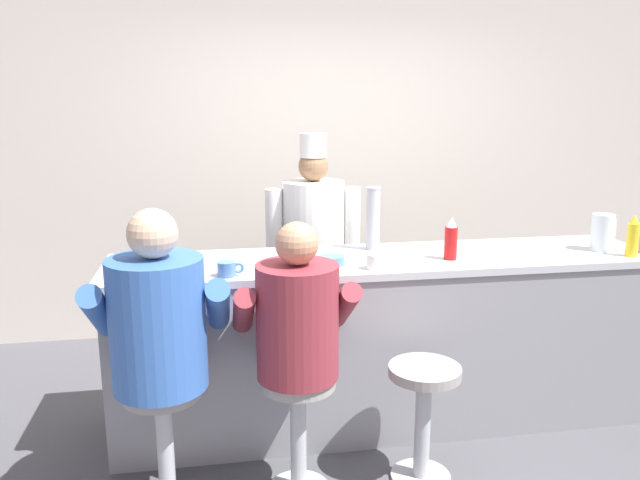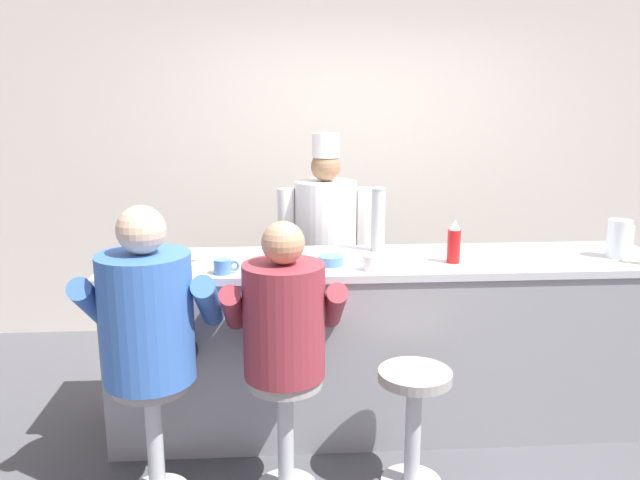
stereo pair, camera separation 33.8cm
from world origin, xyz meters
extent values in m
plane|color=#4C4C51|center=(0.00, 0.00, 0.00)|extent=(20.00, 20.00, 0.00)
cube|color=beige|center=(0.00, 1.99, 1.35)|extent=(10.00, 0.06, 2.70)
cube|color=gray|center=(0.00, 0.34, 0.48)|extent=(3.04, 0.65, 0.96)
cube|color=#BCBCC1|center=(0.00, 0.34, 0.98)|extent=(3.11, 0.67, 0.04)
cylinder|color=red|center=(0.34, 0.23, 1.09)|extent=(0.07, 0.07, 0.18)
cone|color=white|center=(0.34, 0.23, 1.21)|extent=(0.06, 0.06, 0.06)
cylinder|color=silver|center=(1.29, 0.28, 1.11)|extent=(0.13, 0.13, 0.21)
cube|color=silver|center=(1.36, 0.28, 1.12)|extent=(0.02, 0.02, 0.13)
cylinder|color=white|center=(-1.10, 0.29, 1.01)|extent=(0.24, 0.24, 0.02)
ellipsoid|color=#E0BC60|center=(-1.10, 0.29, 1.03)|extent=(0.11, 0.08, 0.03)
cylinder|color=#4C7FB7|center=(-0.33, 0.22, 1.02)|extent=(0.14, 0.14, 0.05)
cylinder|color=white|center=(-0.13, 0.10, 1.04)|extent=(0.09, 0.09, 0.08)
torus|color=white|center=(-0.07, 0.10, 1.04)|extent=(0.06, 0.02, 0.06)
cylinder|color=#4C7AB2|center=(-0.90, 0.09, 1.04)|extent=(0.09, 0.09, 0.08)
torus|color=#4C7AB2|center=(-0.84, 0.09, 1.04)|extent=(0.06, 0.02, 0.06)
cylinder|color=#B7BABF|center=(-0.03, 0.52, 1.18)|extent=(0.08, 0.08, 0.36)
cylinder|color=silver|center=(-0.03, 0.52, 1.37)|extent=(0.09, 0.09, 0.01)
cylinder|color=#B2B5BA|center=(-1.21, -0.28, 0.30)|extent=(0.08, 0.08, 0.57)
cylinder|color=gray|center=(-1.21, -0.28, 0.58)|extent=(0.35, 0.35, 0.05)
cylinder|color=#33384C|center=(-1.31, -0.07, 0.62)|extent=(0.16, 0.42, 0.16)
cylinder|color=#33384C|center=(-1.10, -0.07, 0.62)|extent=(0.16, 0.42, 0.16)
cylinder|color=#3866B7|center=(-1.21, -0.28, 0.90)|extent=(0.42, 0.42, 0.60)
cylinder|color=#3866B7|center=(-1.47, -0.16, 0.93)|extent=(0.11, 0.45, 0.36)
cylinder|color=#3866B7|center=(-0.94, -0.16, 0.93)|extent=(0.11, 0.45, 0.36)
sphere|color=#DBB28E|center=(-1.21, -0.28, 1.31)|extent=(0.22, 0.22, 0.22)
cylinder|color=#B2B5BA|center=(-0.59, -0.28, 0.30)|extent=(0.08, 0.08, 0.57)
cylinder|color=gray|center=(-0.59, -0.28, 0.58)|extent=(0.35, 0.35, 0.05)
cylinder|color=#33384C|center=(-0.68, -0.09, 0.62)|extent=(0.14, 0.38, 0.14)
cylinder|color=#33384C|center=(-0.49, -0.09, 0.62)|extent=(0.14, 0.38, 0.14)
cylinder|color=maroon|center=(-0.59, -0.28, 0.87)|extent=(0.38, 0.38, 0.54)
cylinder|color=maroon|center=(-0.83, -0.18, 0.90)|extent=(0.10, 0.41, 0.33)
cylinder|color=maroon|center=(-0.35, -0.18, 0.90)|extent=(0.10, 0.41, 0.33)
sphere|color=tan|center=(-0.59, -0.28, 1.24)|extent=(0.20, 0.20, 0.20)
cylinder|color=#B2B5BA|center=(0.03, -0.28, 0.30)|extent=(0.08, 0.08, 0.57)
cylinder|color=gray|center=(0.03, -0.28, 0.58)|extent=(0.35, 0.35, 0.05)
cube|color=#232328|center=(-0.29, 1.10, 0.38)|extent=(0.32, 0.17, 0.76)
cube|color=white|center=(-0.29, 1.05, 0.53)|extent=(0.29, 0.02, 0.46)
cylinder|color=white|center=(-0.29, 1.10, 1.05)|extent=(0.41, 0.41, 0.57)
sphere|color=#8C6647|center=(-0.29, 1.10, 1.43)|extent=(0.20, 0.20, 0.20)
cylinder|color=white|center=(-0.29, 1.10, 1.57)|extent=(0.18, 0.18, 0.16)
cylinder|color=white|center=(-0.56, 1.10, 1.04)|extent=(0.12, 0.12, 0.49)
cylinder|color=white|center=(-0.03, 1.10, 1.04)|extent=(0.12, 0.12, 0.49)
camera|label=1|loc=(-0.94, -2.95, 1.87)|focal=35.00mm
camera|label=2|loc=(-0.61, -2.99, 1.87)|focal=35.00mm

